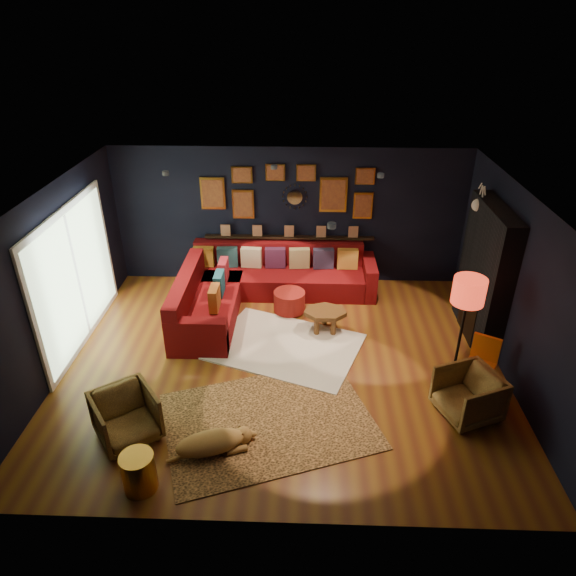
{
  "coord_description": "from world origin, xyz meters",
  "views": [
    {
      "loc": [
        0.3,
        -6.27,
        4.75
      ],
      "look_at": [
        0.06,
        0.3,
        1.13
      ],
      "focal_mm": 32.0,
      "sensor_mm": 36.0,
      "label": 1
    }
  ],
  "objects_px": {
    "sectional": "(253,286)",
    "armchair_right": "(469,393)",
    "coffee_table": "(325,314)",
    "dog": "(210,440)",
    "pouf": "(289,301)",
    "armchair_left": "(126,415)",
    "orange_chair": "(483,359)",
    "gold_stool": "(139,472)",
    "floor_lamp": "(468,296)"
  },
  "relations": [
    {
      "from": "sectional",
      "to": "armchair_right",
      "type": "bearing_deg",
      "value": -42.84
    },
    {
      "from": "sectional",
      "to": "armchair_right",
      "type": "distance_m",
      "value": 4.18
    },
    {
      "from": "coffee_table",
      "to": "dog",
      "type": "height_order",
      "value": "coffee_table"
    },
    {
      "from": "sectional",
      "to": "dog",
      "type": "height_order",
      "value": "sectional"
    },
    {
      "from": "sectional",
      "to": "pouf",
      "type": "height_order",
      "value": "sectional"
    },
    {
      "from": "armchair_left",
      "to": "orange_chair",
      "type": "bearing_deg",
      "value": -23.04
    },
    {
      "from": "armchair_left",
      "to": "dog",
      "type": "height_order",
      "value": "armchair_left"
    },
    {
      "from": "gold_stool",
      "to": "armchair_right",
      "type": "bearing_deg",
      "value": 18.46
    },
    {
      "from": "armchair_left",
      "to": "gold_stool",
      "type": "height_order",
      "value": "armchair_left"
    },
    {
      "from": "armchair_left",
      "to": "armchair_right",
      "type": "distance_m",
      "value": 4.35
    },
    {
      "from": "coffee_table",
      "to": "armchair_right",
      "type": "distance_m",
      "value": 2.64
    },
    {
      "from": "sectional",
      "to": "gold_stool",
      "type": "height_order",
      "value": "sectional"
    },
    {
      "from": "pouf",
      "to": "sectional",
      "type": "bearing_deg",
      "value": 154.88
    },
    {
      "from": "coffee_table",
      "to": "pouf",
      "type": "height_order",
      "value": "coffee_table"
    },
    {
      "from": "gold_stool",
      "to": "dog",
      "type": "height_order",
      "value": "gold_stool"
    },
    {
      "from": "floor_lamp",
      "to": "sectional",
      "type": "bearing_deg",
      "value": 147.03
    },
    {
      "from": "armchair_right",
      "to": "gold_stool",
      "type": "relative_size",
      "value": 1.52
    },
    {
      "from": "armchair_left",
      "to": "floor_lamp",
      "type": "height_order",
      "value": "floor_lamp"
    },
    {
      "from": "sectional",
      "to": "armchair_right",
      "type": "xyz_separation_m",
      "value": [
        3.06,
        -2.84,
        0.04
      ]
    },
    {
      "from": "armchair_left",
      "to": "coffee_table",
      "type": "bearing_deg",
      "value": 7.87
    },
    {
      "from": "dog",
      "to": "orange_chair",
      "type": "bearing_deg",
      "value": 0.93
    },
    {
      "from": "orange_chair",
      "to": "floor_lamp",
      "type": "distance_m",
      "value": 0.95
    },
    {
      "from": "floor_lamp",
      "to": "gold_stool",
      "type": "bearing_deg",
      "value": -151.83
    },
    {
      "from": "armchair_left",
      "to": "gold_stool",
      "type": "xyz_separation_m",
      "value": [
        0.37,
        -0.76,
        -0.12
      ]
    },
    {
      "from": "armchair_right",
      "to": "dog",
      "type": "xyz_separation_m",
      "value": [
        -3.25,
        -0.77,
        -0.17
      ]
    },
    {
      "from": "coffee_table",
      "to": "dog",
      "type": "xyz_separation_m",
      "value": [
        -1.45,
        -2.7,
        -0.13
      ]
    },
    {
      "from": "gold_stool",
      "to": "floor_lamp",
      "type": "bearing_deg",
      "value": 28.17
    },
    {
      "from": "pouf",
      "to": "armchair_right",
      "type": "relative_size",
      "value": 0.76
    },
    {
      "from": "armchair_right",
      "to": "armchair_left",
      "type": "bearing_deg",
      "value": -104.73
    },
    {
      "from": "coffee_table",
      "to": "pouf",
      "type": "xyz_separation_m",
      "value": [
        -0.61,
        0.6,
        -0.11
      ]
    },
    {
      "from": "sectional",
      "to": "orange_chair",
      "type": "bearing_deg",
      "value": -33.54
    },
    {
      "from": "armchair_left",
      "to": "orange_chair",
      "type": "distance_m",
      "value": 4.78
    },
    {
      "from": "armchair_right",
      "to": "gold_stool",
      "type": "height_order",
      "value": "armchair_right"
    },
    {
      "from": "dog",
      "to": "sectional",
      "type": "bearing_deg",
      "value": 67.25
    },
    {
      "from": "armchair_right",
      "to": "floor_lamp",
      "type": "height_order",
      "value": "floor_lamp"
    },
    {
      "from": "orange_chair",
      "to": "dog",
      "type": "relative_size",
      "value": 0.7
    },
    {
      "from": "armchair_right",
      "to": "floor_lamp",
      "type": "xyz_separation_m",
      "value": [
        0.05,
        0.82,
        0.98
      ]
    },
    {
      "from": "armchair_left",
      "to": "armchair_right",
      "type": "bearing_deg",
      "value": -29.55
    },
    {
      "from": "armchair_right",
      "to": "orange_chair",
      "type": "height_order",
      "value": "orange_chair"
    },
    {
      "from": "armchair_left",
      "to": "armchair_right",
      "type": "relative_size",
      "value": 1.0
    },
    {
      "from": "coffee_table",
      "to": "orange_chair",
      "type": "xyz_separation_m",
      "value": [
        2.13,
        -1.35,
        0.15
      ]
    },
    {
      "from": "armchair_right",
      "to": "gold_stool",
      "type": "bearing_deg",
      "value": -93.62
    },
    {
      "from": "orange_chair",
      "to": "floor_lamp",
      "type": "xyz_separation_m",
      "value": [
        -0.28,
        0.23,
        0.88
      ]
    },
    {
      "from": "pouf",
      "to": "coffee_table",
      "type": "bearing_deg",
      "value": -44.58
    },
    {
      "from": "sectional",
      "to": "armchair_left",
      "type": "xyz_separation_m",
      "value": [
        -1.25,
        -3.4,
        0.04
      ]
    },
    {
      "from": "armchair_left",
      "to": "gold_stool",
      "type": "relative_size",
      "value": 1.52
    },
    {
      "from": "pouf",
      "to": "armchair_left",
      "type": "distance_m",
      "value": 3.63
    },
    {
      "from": "armchair_right",
      "to": "dog",
      "type": "height_order",
      "value": "armchair_right"
    },
    {
      "from": "sectional",
      "to": "gold_stool",
      "type": "xyz_separation_m",
      "value": [
        -0.88,
        -4.16,
        -0.09
      ]
    },
    {
      "from": "sectional",
      "to": "coffee_table",
      "type": "xyz_separation_m",
      "value": [
        1.26,
        -0.91,
        -0.0
      ]
    }
  ]
}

